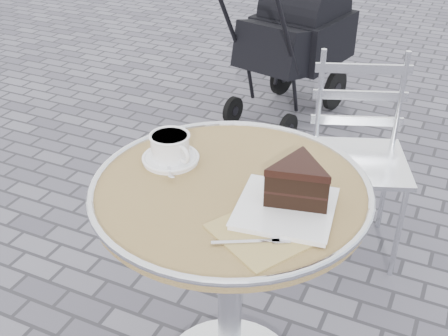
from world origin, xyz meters
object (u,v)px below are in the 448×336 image
at_px(cappuccino_set, 171,150).
at_px(cake_plate_set, 295,189).
at_px(baby_stroller, 293,46).
at_px(cafe_table, 230,237).
at_px(bistro_chair, 358,133).

relative_size(cappuccino_set, cake_plate_set, 0.46).
height_order(cappuccino_set, baby_stroller, baby_stroller).
relative_size(cafe_table, cake_plate_set, 1.99).
bearing_deg(bistro_chair, cafe_table, -120.20).
relative_size(cappuccino_set, baby_stroller, 0.18).
distance_m(cappuccino_set, bistro_chair, 0.94).
distance_m(cake_plate_set, bistro_chair, 0.94).
height_order(bistro_chair, baby_stroller, baby_stroller).
height_order(cake_plate_set, baby_stroller, baby_stroller).
height_order(cafe_table, baby_stroller, baby_stroller).
distance_m(bistro_chair, baby_stroller, 1.22).
bearing_deg(cafe_table, bistro_chair, 80.49).
bearing_deg(baby_stroller, cake_plate_set, -59.24).
bearing_deg(baby_stroller, cafe_table, -63.81).
bearing_deg(baby_stroller, cappuccino_set, -69.30).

